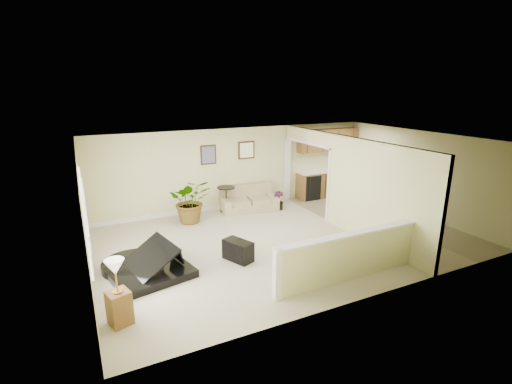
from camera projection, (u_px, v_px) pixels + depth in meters
name	position (u px, v px, depth m)	size (l,w,h in m)	color
floor	(285.00, 239.00, 9.38)	(9.00, 9.00, 0.00)	#B3A98B
back_wall	(237.00, 168.00, 11.63)	(9.00, 0.04, 2.50)	beige
front_wall	(373.00, 234.00, 6.44)	(9.00, 0.04, 2.50)	beige
left_wall	(84.00, 220.00, 7.14)	(0.04, 6.00, 2.50)	beige
right_wall	(418.00, 173.00, 10.92)	(0.04, 6.00, 2.50)	beige
ceiling	(287.00, 140.00, 8.69)	(9.00, 6.00, 0.04)	silver
kitchen_vinyl	(379.00, 220.00, 10.70)	(2.70, 6.00, 0.01)	tan
interior_partition	(339.00, 182.00, 10.02)	(0.18, 5.99, 2.50)	beige
pony_half_wall	(347.00, 256.00, 7.28)	(3.42, 0.22, 1.00)	beige
left_window	(85.00, 218.00, 6.66)	(0.05, 2.15, 1.45)	white
wall_art_left	(208.00, 155.00, 11.07)	(0.48, 0.04, 0.58)	#332112
wall_mirror	(246.00, 150.00, 11.58)	(0.55, 0.04, 0.55)	#332112
kitchen_cabinets	(325.00, 172.00, 12.84)	(2.36, 0.65, 2.33)	brown
piano	(146.00, 247.00, 7.51)	(1.98, 2.01, 1.43)	black
piano_bench	(238.00, 250.00, 8.19)	(0.34, 0.68, 0.45)	black
loveseat	(248.00, 198.00, 11.57)	(1.86, 1.22, 0.98)	tan
accent_table	(226.00, 196.00, 11.31)	(0.54, 0.54, 0.78)	black
palm_plant	(191.00, 201.00, 10.40)	(1.32, 1.21, 1.27)	black
small_plant	(278.00, 202.00, 11.57)	(0.41, 0.41, 0.58)	black
lamp_stand	(118.00, 297.00, 5.92)	(0.42, 0.42, 1.14)	brown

